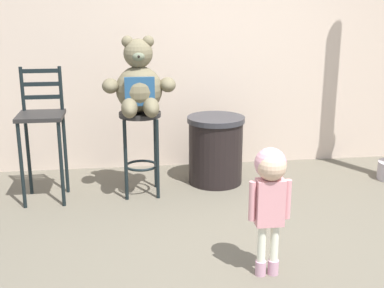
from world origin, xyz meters
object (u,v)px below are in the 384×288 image
(bar_stool_with_teddy, at_px, (141,136))
(child_walking, at_px, (270,185))
(trash_bin, at_px, (216,150))
(bar_chair_empty, at_px, (42,125))
(teddy_bear, at_px, (139,85))

(bar_stool_with_teddy, distance_m, child_walking, 1.75)
(bar_stool_with_teddy, relative_size, trash_bin, 1.17)
(bar_stool_with_teddy, xyz_separation_m, trash_bin, (0.73, 0.21, -0.22))
(trash_bin, xyz_separation_m, bar_chair_empty, (-1.59, -0.23, 0.36))
(bar_chair_empty, bearing_deg, teddy_bear, -0.75)
(bar_stool_with_teddy, bearing_deg, bar_chair_empty, -178.54)
(trash_bin, bearing_deg, child_walking, -88.95)
(bar_stool_with_teddy, relative_size, bar_chair_empty, 0.66)
(child_walking, bearing_deg, bar_stool_with_teddy, -170.73)
(bar_stool_with_teddy, xyz_separation_m, child_walking, (0.77, -1.57, 0.08))
(teddy_bear, distance_m, trash_bin, 1.04)
(child_walking, distance_m, trash_bin, 1.80)
(trash_bin, bearing_deg, teddy_bear, -161.68)
(teddy_bear, height_order, bar_chair_empty, teddy_bear)
(teddy_bear, relative_size, child_walking, 0.78)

